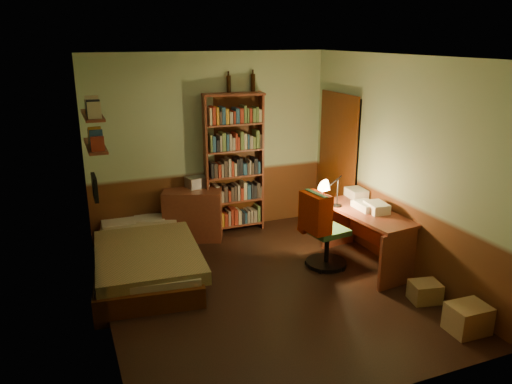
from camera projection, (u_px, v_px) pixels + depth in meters
name	position (u px, v px, depth m)	size (l,w,h in m)	color
floor	(264.00, 289.00, 5.79)	(3.50, 4.00, 0.02)	black
ceiling	(265.00, 56.00, 5.00)	(3.50, 4.00, 0.02)	silver
wall_back	(210.00, 145.00, 7.18)	(3.50, 0.02, 2.60)	#A1BA91
wall_left	(95.00, 200.00, 4.77)	(0.02, 4.00, 2.60)	#A1BA91
wall_right	(399.00, 166.00, 6.02)	(0.02, 4.00, 2.60)	#A1BA91
wall_front	(372.00, 252.00, 3.62)	(3.50, 0.02, 2.60)	#A1BA91
doorway	(339.00, 165.00, 7.25)	(0.06, 0.90, 2.00)	black
door_trim	(337.00, 165.00, 7.24)	(0.02, 0.98, 2.08)	#47200A
bed	(144.00, 247.00, 6.13)	(1.14, 2.13, 0.63)	olive
dresser	(193.00, 215.00, 7.11)	(0.81, 0.41, 0.72)	brown
mini_stereo	(197.00, 182.00, 7.13)	(0.28, 0.22, 0.15)	#B2B2B7
bookshelf	(234.00, 164.00, 7.23)	(0.87, 0.27, 2.04)	brown
bottle_left	(229.00, 84.00, 6.97)	(0.06, 0.06, 0.23)	black
bottle_right	(253.00, 83.00, 7.10)	(0.07, 0.07, 0.24)	black
desk	(365.00, 238.00, 6.30)	(0.55, 1.34, 0.72)	brown
paper_stack	(356.00, 193.00, 6.71)	(0.22, 0.30, 0.12)	silver
desk_lamp	(338.00, 181.00, 6.27)	(0.20, 0.20, 0.67)	black
office_chair	(328.00, 225.00, 6.20)	(0.56, 0.49, 1.11)	#2F5C32
red_jacket	(320.00, 170.00, 5.65)	(0.22, 0.41, 0.48)	#A92600
wall_shelf_lower	(95.00, 146.00, 5.70)	(0.20, 0.90, 0.03)	brown
wall_shelf_upper	(92.00, 115.00, 5.59)	(0.20, 0.90, 0.03)	brown
framed_picture	(95.00, 188.00, 5.33)	(0.04, 0.32, 0.26)	black
cardboard_box_a	(468.00, 318.00, 4.91)	(0.38, 0.30, 0.29)	#93784C
cardboard_box_b	(425.00, 292.00, 5.49)	(0.31, 0.26, 0.22)	#93784C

